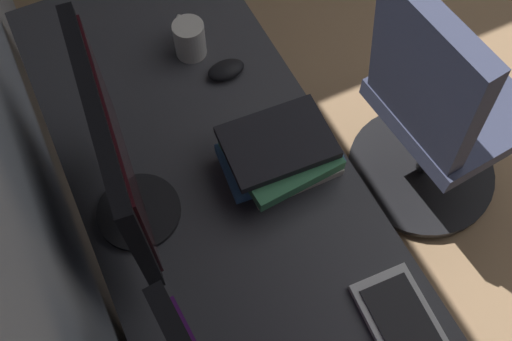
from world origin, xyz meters
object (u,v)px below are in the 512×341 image
object	(u,v)px
mouse_main	(226,70)
office_chair	(435,117)
coffee_mug	(189,39)
monitor_primary	(117,157)
book_stack_near	(281,153)

from	to	relation	value
mouse_main	office_chair	xyz separation A→B (m)	(-0.25, -0.61, -0.29)
mouse_main	coffee_mug	bearing A→B (deg)	25.85
monitor_primary	book_stack_near	distance (m)	0.41
office_chair	coffee_mug	bearing A→B (deg)	61.09
coffee_mug	office_chair	world-z (taller)	office_chair
coffee_mug	office_chair	distance (m)	0.82
mouse_main	monitor_primary	bearing A→B (deg)	128.68
monitor_primary	book_stack_near	world-z (taller)	monitor_primary
mouse_main	office_chair	bearing A→B (deg)	-112.47
coffee_mug	office_chair	xyz separation A→B (m)	(-0.37, -0.66, -0.33)
mouse_main	coffee_mug	world-z (taller)	coffee_mug
office_chair	book_stack_near	bearing A→B (deg)	96.33
office_chair	mouse_main	bearing A→B (deg)	67.53
mouse_main	coffee_mug	xyz separation A→B (m)	(0.11, 0.06, 0.04)
mouse_main	office_chair	world-z (taller)	office_chair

